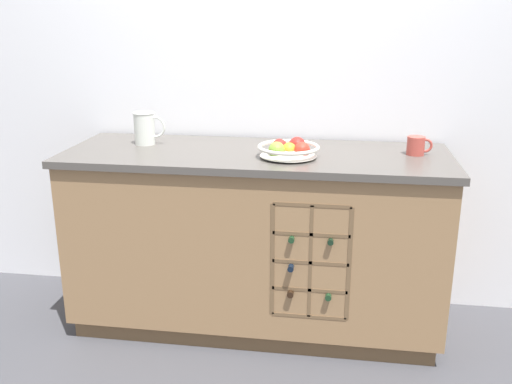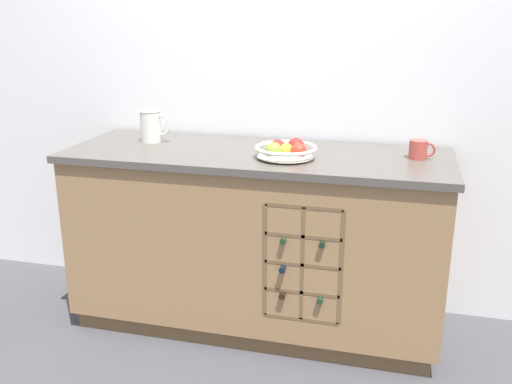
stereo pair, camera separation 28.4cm
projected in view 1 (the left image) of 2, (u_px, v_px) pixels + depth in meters
name	position (u px, v px, depth m)	size (l,w,h in m)	color
ground_plane	(256.00, 321.00, 3.06)	(14.00, 14.00, 0.00)	#424247
back_wall	(267.00, 73.00, 3.04)	(4.40, 0.06, 2.55)	white
kitchen_island	(257.00, 240.00, 2.91)	(1.88, 0.68, 0.93)	brown
fruit_bowl	(289.00, 149.00, 2.66)	(0.29, 0.29, 0.09)	silver
white_pitcher	(145.00, 127.00, 2.92)	(0.17, 0.11, 0.17)	silver
ceramic_mug	(416.00, 146.00, 2.71)	(0.12, 0.08, 0.09)	#B7473D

